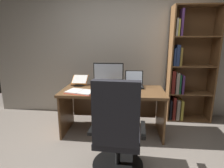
% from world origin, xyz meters
% --- Properties ---
extents(wall_back, '(5.38, 0.12, 2.79)m').
position_xyz_m(wall_back, '(0.00, 1.94, 1.39)').
color(wall_back, '#B2ADA3').
rests_on(wall_back, ground).
extents(desk, '(1.59, 0.71, 0.72)m').
position_xyz_m(desk, '(-0.23, 1.13, 0.52)').
color(desk, brown).
rests_on(desk, ground).
extents(bookshelf, '(0.80, 0.34, 2.05)m').
position_xyz_m(bookshelf, '(1.05, 1.70, 0.92)').
color(bookshelf, brown).
rests_on(bookshelf, ground).
extents(office_chair, '(0.63, 0.60, 1.10)m').
position_xyz_m(office_chair, '(-0.10, 0.12, 0.47)').
color(office_chair, black).
rests_on(office_chair, ground).
extents(monitor, '(0.50, 0.16, 0.39)m').
position_xyz_m(monitor, '(-0.31, 1.29, 0.92)').
color(monitor, black).
rests_on(monitor, desk).
extents(laptop, '(0.30, 0.31, 0.25)m').
position_xyz_m(laptop, '(0.11, 1.29, 0.77)').
color(laptop, black).
rests_on(laptop, desk).
extents(keyboard, '(0.42, 0.15, 0.02)m').
position_xyz_m(keyboard, '(-0.31, 0.93, 0.73)').
color(keyboard, black).
rests_on(keyboard, desk).
extents(computer_mouse, '(0.06, 0.10, 0.04)m').
position_xyz_m(computer_mouse, '(-0.01, 0.93, 0.74)').
color(computer_mouse, black).
rests_on(computer_mouse, desk).
extents(reading_stand_with_book, '(0.26, 0.27, 0.15)m').
position_xyz_m(reading_stand_with_book, '(-0.82, 1.35, 0.79)').
color(reading_stand_with_book, black).
rests_on(reading_stand_with_book, desk).
extents(open_binder, '(0.46, 0.36, 0.02)m').
position_xyz_m(open_binder, '(-0.69, 0.88, 0.73)').
color(open_binder, '#DB422D').
rests_on(open_binder, desk).
extents(notepad, '(0.16, 0.22, 0.01)m').
position_xyz_m(notepad, '(-0.46, 1.13, 0.72)').
color(notepad, silver).
rests_on(notepad, desk).
extents(pen, '(0.14, 0.05, 0.01)m').
position_xyz_m(pen, '(-0.44, 1.13, 0.73)').
color(pen, maroon).
rests_on(pen, notepad).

